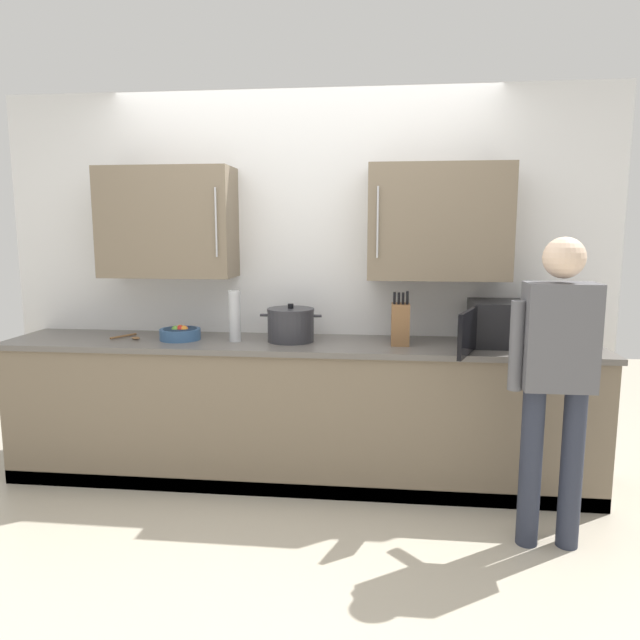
{
  "coord_description": "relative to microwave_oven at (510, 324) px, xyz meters",
  "views": [
    {
      "loc": [
        0.54,
        -2.72,
        1.61
      ],
      "look_at": [
        0.15,
        0.82,
        1.06
      ],
      "focal_mm": 32.93,
      "sensor_mm": 36.0,
      "label": 1
    }
  ],
  "objects": [
    {
      "name": "ground_plane",
      "position": [
        -1.3,
        -0.9,
        -1.04
      ],
      "size": [
        9.66,
        9.66,
        0.0
      ],
      "primitive_type": "plane",
      "color": "#B7AD99"
    },
    {
      "name": "back_wall_tiled",
      "position": [
        -1.3,
        0.26,
        0.32
      ],
      "size": [
        4.05,
        0.44,
        2.5
      ],
      "color": "white",
      "rests_on": "ground_plane"
    },
    {
      "name": "counter_unit",
      "position": [
        -1.3,
        -0.03,
        -0.59
      ],
      "size": [
        3.73,
        0.62,
        0.91
      ],
      "color": "#756651",
      "rests_on": "ground_plane"
    },
    {
      "name": "microwave_oven",
      "position": [
        0.0,
        0.0,
        0.0
      ],
      "size": [
        0.67,
        0.72,
        0.27
      ],
      "color": "black",
      "rests_on": "counter_unit"
    },
    {
      "name": "knife_block",
      "position": [
        -0.66,
        -0.04,
        -0.01
      ],
      "size": [
        0.11,
        0.15,
        0.33
      ],
      "color": "brown",
      "rests_on": "counter_unit"
    },
    {
      "name": "fruit_bowl",
      "position": [
        -2.06,
        -0.03,
        -0.09
      ],
      "size": [
        0.26,
        0.26,
        0.1
      ],
      "color": "#335684",
      "rests_on": "counter_unit"
    },
    {
      "name": "thermos_flask",
      "position": [
        -1.69,
        -0.05,
        0.03
      ],
      "size": [
        0.08,
        0.08,
        0.33
      ],
      "color": "#B7BABF",
      "rests_on": "counter_unit"
    },
    {
      "name": "wooden_spoon",
      "position": [
        -2.4,
        -0.04,
        -0.13
      ],
      "size": [
        0.21,
        0.19,
        0.02
      ],
      "color": "brown",
      "rests_on": "counter_unit"
    },
    {
      "name": "stock_pot",
      "position": [
        -1.35,
        -0.01,
        -0.03
      ],
      "size": [
        0.39,
        0.3,
        0.24
      ],
      "color": "#2D2D33",
      "rests_on": "counter_unit"
    },
    {
      "name": "person_figure",
      "position": [
        0.09,
        -0.69,
        -0.1
      ],
      "size": [
        0.44,
        0.52,
        1.57
      ],
      "color": "#282D3D",
      "rests_on": "ground_plane"
    }
  ]
}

